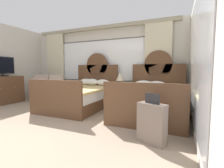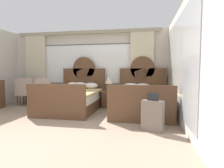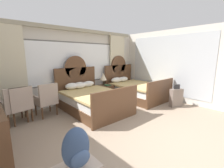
# 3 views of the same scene
# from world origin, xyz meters

# --- Properties ---
(ground_plane) EXTENTS (24.00, 24.00, 0.00)m
(ground_plane) POSITION_xyz_m (0.00, 0.00, 0.00)
(ground_plane) COLOR gray
(wall_back_window) EXTENTS (5.83, 0.22, 2.70)m
(wall_back_window) POSITION_xyz_m (0.00, 4.08, 1.40)
(wall_back_window) COLOR beige
(wall_back_window) RESTS_ON ground_plane
(wall_right_mirror) EXTENTS (0.08, 4.69, 2.70)m
(wall_right_mirror) POSITION_xyz_m (2.95, 1.77, 1.35)
(wall_right_mirror) COLOR beige
(wall_right_mirror) RESTS_ON ground_plane
(bed_near_window) EXTENTS (1.58, 2.21, 1.72)m
(bed_near_window) POSITION_xyz_m (-0.06, 2.91, 0.36)
(bed_near_window) COLOR brown
(bed_near_window) RESTS_ON ground_plane
(bed_near_mirror) EXTENTS (1.58, 2.21, 1.72)m
(bed_near_mirror) POSITION_xyz_m (2.05, 2.90, 0.36)
(bed_near_mirror) COLOR brown
(bed_near_mirror) RESTS_ON ground_plane
(nightstand_between_beds) EXTENTS (0.51, 0.53, 0.59)m
(nightstand_between_beds) POSITION_xyz_m (1.00, 3.54, 0.29)
(nightstand_between_beds) COLOR brown
(nightstand_between_beds) RESTS_ON ground_plane
(table_lamp_on_nightstand) EXTENTS (0.27, 0.27, 0.48)m
(table_lamp_on_nightstand) POSITION_xyz_m (0.93, 3.60, 0.92)
(table_lamp_on_nightstand) COLOR brown
(table_lamp_on_nightstand) RESTS_ON nightstand_between_beds
(book_on_nightstand) EXTENTS (0.18, 0.26, 0.03)m
(book_on_nightstand) POSITION_xyz_m (1.00, 3.44, 0.60)
(book_on_nightstand) COLOR #285133
(book_on_nightstand) RESTS_ON nightstand_between_beds
(armchair_by_window_left) EXTENTS (0.59, 0.59, 0.97)m
(armchair_by_window_left) POSITION_xyz_m (-1.31, 3.36, 0.52)
(armchair_by_window_left) COLOR #B29E8E
(armchair_by_window_left) RESTS_ON ground_plane
(armchair_by_window_centre) EXTENTS (0.61, 0.61, 0.97)m
(armchair_by_window_centre) POSITION_xyz_m (-1.98, 3.36, 0.52)
(armchair_by_window_centre) COLOR #B29E8E
(armchair_by_window_centre) RESTS_ON ground_plane
(armchair_by_window_right) EXTENTS (0.59, 0.59, 0.97)m
(armchair_by_window_right) POSITION_xyz_m (-2.09, 3.36, 0.52)
(armchair_by_window_right) COLOR #B29E8E
(armchair_by_window_right) RESTS_ON ground_plane
(suitcase_on_floor) EXTENTS (0.47, 0.33, 0.77)m
(suitcase_on_floor) POSITION_xyz_m (2.30, 1.31, 0.31)
(suitcase_on_floor) COLOR #75665B
(suitcase_on_floor) RESTS_ON ground_plane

